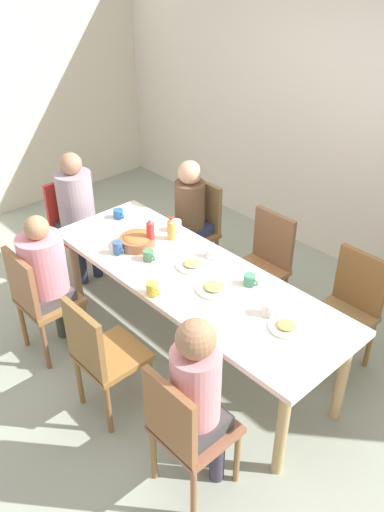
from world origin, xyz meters
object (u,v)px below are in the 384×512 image
at_px(cup_3, 176,226).
at_px(bottle_1, 151,234).
at_px(plate_1, 192,265).
at_px(chair_4, 264,261).
at_px(dining_table, 192,283).
at_px(cup_7, 212,253).
at_px(chair_6, 74,223).
at_px(plate_0, 286,327).
at_px(chair_2, 349,306).
at_px(bowl_0, 137,241).
at_px(chair_3, 39,297).
at_px(cup_6, 149,255).
at_px(cup_0, 119,214).
at_px(chair_5, 101,353).
at_px(cup_1, 268,309).
at_px(cup_5, 250,280).
at_px(person_3, 46,272).
at_px(chair_0, 185,428).
at_px(cup_2, 153,289).
at_px(person_0, 197,393).
at_px(person_1, 189,212).
at_px(plate_2, 214,288).
at_px(cup_4, 118,248).
at_px(person_6, 77,206).
at_px(chair_1, 197,225).

bearing_deg(cup_3, bottle_1, -79.31).
bearing_deg(cup_3, plate_1, -28.84).
relative_size(chair_4, cup_3, 7.52).
relative_size(dining_table, cup_7, 19.35).
height_order(chair_6, plate_0, chair_6).
relative_size(chair_2, bowl_0, 3.41).
distance_m(chair_3, cup_6, 0.85).
bearing_deg(cup_0, bowl_0, -19.12).
distance_m(chair_2, chair_5, 1.75).
relative_size(cup_1, cup_3, 0.91).
distance_m(cup_5, bottle_1, 0.84).
xyz_separation_m(plate_0, cup_6, (-1.14, -0.13, 0.02)).
distance_m(plate_1, cup_3, 0.52).
relative_size(person_3, cup_1, 10.44).
relative_size(chair_0, chair_4, 1.00).
xyz_separation_m(chair_0, chair_4, (-0.79, 1.56, 0.00)).
distance_m(chair_2, bottle_1, 1.51).
distance_m(cup_2, bottle_1, 0.59).
xyz_separation_m(chair_6, cup_7, (1.50, 0.25, 0.27)).
relative_size(chair_6, cup_1, 8.23).
distance_m(person_0, person_1, 2.09).
bearing_deg(cup_3, plate_2, -23.80).
bearing_deg(cup_7, person_0, -47.80).
bearing_deg(cup_0, cup_5, 3.86).
distance_m(chair_0, person_1, 2.16).
bearing_deg(cup_4, cup_1, 12.25).
bearing_deg(chair_0, cup_5, 114.09).
bearing_deg(plate_1, person_1, 139.19).
height_order(chair_3, cup_6, chair_3).
relative_size(dining_table, plate_1, 10.35).
distance_m(chair_5, cup_7, 1.07).
bearing_deg(person_3, dining_table, 41.23).
bearing_deg(chair_0, cup_6, 149.09).
xyz_separation_m(cup_1, cup_2, (-0.64, -0.39, 0.00)).
bearing_deg(chair_2, cup_0, -159.53).
height_order(cup_5, bottle_1, bottle_1).
bearing_deg(bottle_1, person_6, -178.78).
relative_size(chair_4, cup_4, 8.42).
height_order(cup_7, bottle_1, bottle_1).
relative_size(person_3, bowl_0, 4.33).
distance_m(plate_2, cup_2, 0.40).
distance_m(chair_4, cup_7, 0.60).
height_order(chair_1, plate_0, chair_1).
bearing_deg(person_1, cup_2, -52.78).
xyz_separation_m(bowl_0, cup_7, (0.49, 0.30, -0.01)).
height_order(chair_3, chair_5, same).
relative_size(chair_1, person_6, 0.75).
bearing_deg(person_0, person_6, 163.04).
bearing_deg(chair_5, dining_table, 90.00).
bearing_deg(cup_2, chair_6, 167.63).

